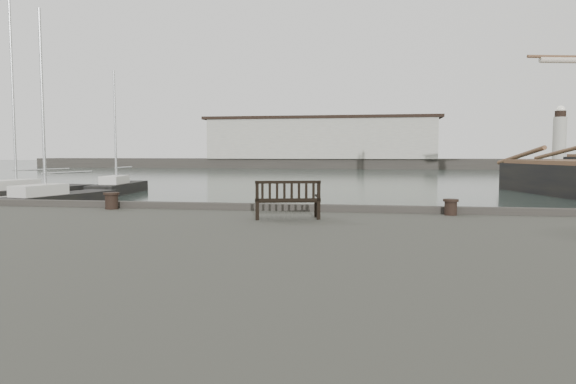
{
  "coord_description": "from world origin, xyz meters",
  "views": [
    {
      "loc": [
        2.68,
        -13.99,
        3.14
      ],
      "look_at": [
        0.45,
        -0.5,
        2.1
      ],
      "focal_mm": 32.0,
      "sensor_mm": 36.0,
      "label": 1
    }
  ],
  "objects_px": {
    "bench": "(287,207)",
    "yacht_d": "(119,190)",
    "bollard_right": "(451,207)",
    "bollard_left": "(112,201)",
    "yacht_b": "(24,197)",
    "yacht_c": "(52,204)"
  },
  "relations": [
    {
      "from": "bollard_left",
      "to": "yacht_b",
      "type": "distance_m",
      "value": 23.34
    },
    {
      "from": "bollard_left",
      "to": "yacht_b",
      "type": "bearing_deg",
      "value": 132.18
    },
    {
      "from": "bollard_right",
      "to": "yacht_d",
      "type": "distance_m",
      "value": 32.07
    },
    {
      "from": "yacht_b",
      "to": "bollard_left",
      "type": "bearing_deg",
      "value": -34.11
    },
    {
      "from": "bench",
      "to": "bollard_right",
      "type": "bearing_deg",
      "value": 5.65
    },
    {
      "from": "bollard_left",
      "to": "yacht_d",
      "type": "bearing_deg",
      "value": 117.31
    },
    {
      "from": "yacht_d",
      "to": "yacht_b",
      "type": "bearing_deg",
      "value": -123.19
    },
    {
      "from": "yacht_c",
      "to": "yacht_b",
      "type": "bearing_deg",
      "value": 151.13
    },
    {
      "from": "bollard_right",
      "to": "yacht_c",
      "type": "height_order",
      "value": "yacht_c"
    },
    {
      "from": "bollard_left",
      "to": "yacht_c",
      "type": "distance_m",
      "value": 16.87
    },
    {
      "from": "bollard_left",
      "to": "yacht_c",
      "type": "bearing_deg",
      "value": 129.45
    },
    {
      "from": "yacht_c",
      "to": "yacht_d",
      "type": "xyz_separation_m",
      "value": [
        -1.61,
        10.82,
        -0.01
      ]
    },
    {
      "from": "yacht_d",
      "to": "bollard_left",
      "type": "bearing_deg",
      "value": -68.69
    },
    {
      "from": "bollard_right",
      "to": "yacht_c",
      "type": "distance_m",
      "value": 23.78
    },
    {
      "from": "bollard_left",
      "to": "yacht_b",
      "type": "relative_size",
      "value": 0.03
    },
    {
      "from": "bench",
      "to": "yacht_d",
      "type": "relative_size",
      "value": 0.16
    },
    {
      "from": "yacht_b",
      "to": "yacht_c",
      "type": "distance_m",
      "value": 6.56
    },
    {
      "from": "bollard_left",
      "to": "yacht_b",
      "type": "xyz_separation_m",
      "value": [
        -15.64,
        17.26,
        -1.55
      ]
    },
    {
      "from": "yacht_c",
      "to": "bench",
      "type": "bearing_deg",
      "value": -29.95
    },
    {
      "from": "bollard_right",
      "to": "bench",
      "type": "bearing_deg",
      "value": -160.67
    },
    {
      "from": "bollard_right",
      "to": "yacht_d",
      "type": "xyz_separation_m",
      "value": [
        -21.53,
        23.71,
        -1.53
      ]
    },
    {
      "from": "bench",
      "to": "yacht_c",
      "type": "relative_size",
      "value": 0.14
    }
  ]
}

